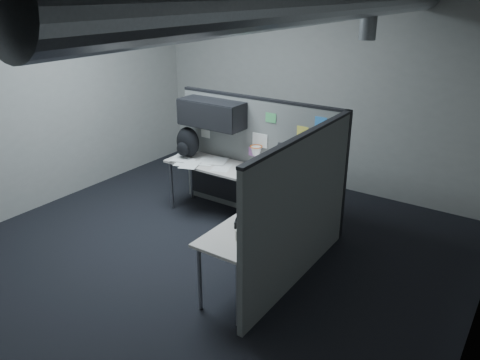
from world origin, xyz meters
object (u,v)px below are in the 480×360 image
Objects in this scene: desk at (249,191)px; keyboard at (255,186)px; phone at (246,220)px; backpack at (187,143)px; monitor at (293,168)px.

keyboard is (0.14, -0.08, 0.13)m from desk.
backpack reaches higher than phone.
desk is 0.65m from monitor.
keyboard is at bearing -124.95° from monitor.
backpack reaches higher than desk.
keyboard is at bearing -5.00° from backpack.
desk is 1.27m from backpack.
monitor reaches higher than backpack.
monitor is (0.51, 0.16, 0.36)m from desk.
phone is at bearing -70.35° from keyboard.
monitor is 1.71m from backpack.
monitor is at bearing 17.84° from desk.
monitor reaches higher than keyboard.
backpack is (-1.71, 0.13, -0.04)m from monitor.
monitor is 1.36× the size of keyboard.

